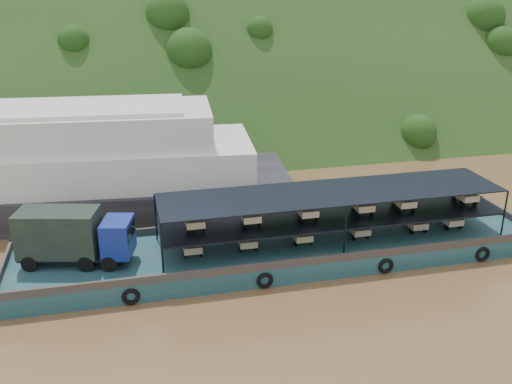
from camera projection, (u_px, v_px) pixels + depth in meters
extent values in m
plane|color=brown|center=(293.00, 246.00, 40.30)|extent=(160.00, 160.00, 0.00)
cube|color=#1B3613|center=(211.00, 126.00, 73.04)|extent=(140.00, 39.60, 39.60)
cube|color=#133B43|center=(281.00, 251.00, 38.33)|extent=(35.00, 7.00, 1.20)
cube|color=#592D19|center=(268.00, 220.00, 41.12)|extent=(35.00, 0.20, 0.50)
cube|color=#592D19|center=(296.00, 263.00, 34.94)|extent=(35.00, 0.20, 0.50)
cube|color=#592D19|center=(509.00, 216.00, 41.83)|extent=(0.20, 7.00, 0.50)
cube|color=#592D19|center=(2.00, 269.00, 34.22)|extent=(0.20, 7.00, 0.50)
torus|color=black|center=(131.00, 297.00, 32.93)|extent=(1.06, 0.26, 1.06)
torus|color=black|center=(265.00, 281.00, 34.68)|extent=(1.06, 0.26, 1.06)
torus|color=black|center=(386.00, 266.00, 36.43)|extent=(1.06, 0.26, 1.06)
torus|color=black|center=(483.00, 254.00, 37.96)|extent=(1.06, 0.26, 1.06)
cylinder|color=black|center=(30.00, 263.00, 34.31)|extent=(1.05, 0.58, 1.00)
cylinder|color=black|center=(42.00, 248.00, 36.27)|extent=(1.05, 0.58, 1.00)
cylinder|color=black|center=(86.00, 264.00, 34.29)|extent=(1.05, 0.58, 1.00)
cylinder|color=black|center=(95.00, 248.00, 36.25)|extent=(1.05, 0.58, 1.00)
cylinder|color=black|center=(109.00, 264.00, 34.29)|extent=(1.05, 0.58, 1.00)
cylinder|color=black|center=(117.00, 248.00, 36.25)|extent=(1.05, 0.58, 1.00)
cube|color=black|center=(78.00, 253.00, 35.22)|extent=(7.11, 3.75, 0.20)
cube|color=navy|center=(118.00, 237.00, 34.81)|extent=(2.22, 2.73, 2.19)
cube|color=black|center=(131.00, 231.00, 34.66)|extent=(0.53, 1.95, 0.90)
cube|color=black|center=(59.00, 232.00, 34.72)|extent=(5.22, 3.46, 2.79)
cube|color=black|center=(331.00, 215.00, 38.29)|extent=(23.00, 5.00, 0.12)
cube|color=black|center=(332.00, 192.00, 37.71)|extent=(23.00, 5.00, 0.08)
cylinder|color=black|center=(162.00, 249.00, 33.51)|extent=(0.12, 0.12, 3.30)
cylinder|color=black|center=(156.00, 217.00, 38.06)|extent=(0.12, 0.12, 3.30)
cylinder|color=black|center=(345.00, 230.00, 36.02)|extent=(0.12, 0.12, 3.30)
cylinder|color=black|center=(319.00, 202.00, 40.57)|extent=(0.12, 0.12, 3.30)
cylinder|color=black|center=(504.00, 214.00, 38.54)|extent=(0.12, 0.12, 3.30)
cylinder|color=black|center=(463.00, 189.00, 43.09)|extent=(0.12, 0.12, 3.30)
cylinder|color=black|center=(189.00, 242.00, 37.67)|extent=(0.12, 0.52, 0.52)
cylinder|color=black|center=(185.00, 255.00, 35.92)|extent=(0.14, 0.52, 0.52)
cylinder|color=black|center=(201.00, 253.00, 36.14)|extent=(0.14, 0.52, 0.52)
cube|color=tan|center=(192.00, 247.00, 36.23)|extent=(1.15, 1.50, 0.44)
cube|color=#B3150B|center=(190.00, 236.00, 37.21)|extent=(0.55, 0.80, 0.80)
cube|color=#B3150B|center=(190.00, 231.00, 36.85)|extent=(0.50, 0.10, 0.10)
cylinder|color=black|center=(242.00, 236.00, 38.45)|extent=(0.12, 0.52, 0.52)
cylinder|color=black|center=(240.00, 249.00, 36.70)|extent=(0.14, 0.52, 0.52)
cylinder|color=black|center=(256.00, 247.00, 36.92)|extent=(0.14, 0.52, 0.52)
cube|color=tan|center=(247.00, 241.00, 37.01)|extent=(1.15, 1.50, 0.44)
cube|color=red|center=(243.00, 231.00, 37.99)|extent=(0.55, 0.80, 0.80)
cube|color=red|center=(244.00, 225.00, 37.64)|extent=(0.50, 0.10, 0.10)
cylinder|color=black|center=(295.00, 231.00, 39.27)|extent=(0.12, 0.52, 0.52)
cylinder|color=black|center=(296.00, 243.00, 37.52)|extent=(0.14, 0.52, 0.52)
cylinder|color=black|center=(310.00, 241.00, 37.74)|extent=(0.14, 0.52, 0.52)
cube|color=#C5BF8B|center=(302.00, 235.00, 37.83)|extent=(1.15, 1.50, 0.44)
cube|color=red|center=(297.00, 226.00, 38.81)|extent=(0.55, 0.80, 0.80)
cube|color=red|center=(298.00, 220.00, 38.45)|extent=(0.50, 0.10, 0.10)
cylinder|color=black|center=(350.00, 225.00, 40.16)|extent=(0.12, 0.52, 0.52)
cylinder|color=black|center=(354.00, 237.00, 38.41)|extent=(0.14, 0.52, 0.52)
cylinder|color=black|center=(367.00, 235.00, 38.63)|extent=(0.14, 0.52, 0.52)
cube|color=tan|center=(359.00, 229.00, 38.72)|extent=(1.15, 1.50, 0.44)
cube|color=red|center=(352.00, 220.00, 39.70)|extent=(0.55, 0.80, 0.80)
cube|color=red|center=(354.00, 215.00, 39.34)|extent=(0.50, 0.10, 0.10)
cylinder|color=black|center=(406.00, 220.00, 41.10)|extent=(0.12, 0.52, 0.52)
cylinder|color=black|center=(412.00, 230.00, 39.35)|extent=(0.14, 0.52, 0.52)
cylinder|color=black|center=(425.00, 229.00, 39.57)|extent=(0.14, 0.52, 0.52)
cube|color=#C4B28A|center=(416.00, 223.00, 39.66)|extent=(1.15, 1.50, 0.44)
cube|color=red|center=(408.00, 215.00, 40.64)|extent=(0.55, 0.80, 0.80)
cube|color=red|center=(411.00, 209.00, 40.28)|extent=(0.50, 0.10, 0.10)
cylinder|color=black|center=(440.00, 216.00, 41.69)|extent=(0.12, 0.52, 0.52)
cylinder|color=black|center=(447.00, 227.00, 39.94)|extent=(0.14, 0.52, 0.52)
cylinder|color=black|center=(460.00, 225.00, 40.16)|extent=(0.14, 0.52, 0.52)
cube|color=beige|center=(451.00, 220.00, 40.25)|extent=(1.15, 1.50, 0.44)
cube|color=#B0150B|center=(443.00, 211.00, 41.23)|extent=(0.55, 0.80, 0.80)
cube|color=#B0150B|center=(445.00, 206.00, 40.87)|extent=(0.50, 0.10, 0.10)
cylinder|color=black|center=(192.00, 218.00, 37.11)|extent=(0.12, 0.52, 0.52)
cylinder|color=black|center=(188.00, 229.00, 35.36)|extent=(0.14, 0.52, 0.52)
cylinder|color=black|center=(204.00, 228.00, 35.58)|extent=(0.14, 0.52, 0.52)
cube|color=#BDB385|center=(195.00, 221.00, 35.67)|extent=(1.15, 1.50, 0.44)
cube|color=red|center=(192.00, 212.00, 36.65)|extent=(0.55, 0.80, 0.80)
cube|color=red|center=(192.00, 206.00, 36.30)|extent=(0.50, 0.10, 0.10)
cylinder|color=black|center=(245.00, 213.00, 37.89)|extent=(0.12, 0.52, 0.52)
cylinder|color=black|center=(244.00, 224.00, 36.15)|extent=(0.14, 0.52, 0.52)
cylinder|color=black|center=(259.00, 222.00, 36.37)|extent=(0.14, 0.52, 0.52)
cube|color=beige|center=(250.00, 216.00, 36.46)|extent=(1.15, 1.50, 0.44)
cube|color=red|center=(246.00, 207.00, 37.44)|extent=(0.55, 0.80, 0.80)
cube|color=red|center=(247.00, 201.00, 37.08)|extent=(0.50, 0.10, 0.10)
cylinder|color=black|center=(300.00, 207.00, 38.73)|extent=(0.12, 0.52, 0.52)
cylinder|color=black|center=(302.00, 218.00, 36.99)|extent=(0.14, 0.52, 0.52)
cylinder|color=black|center=(316.00, 217.00, 37.21)|extent=(0.14, 0.52, 0.52)
cube|color=beige|center=(307.00, 211.00, 37.29)|extent=(1.15, 1.50, 0.44)
cube|color=red|center=(302.00, 202.00, 38.28)|extent=(0.55, 0.80, 0.80)
cube|color=red|center=(303.00, 196.00, 37.92)|extent=(0.50, 0.10, 0.10)
cylinder|color=black|center=(354.00, 202.00, 39.59)|extent=(0.12, 0.52, 0.52)
cylinder|color=black|center=(358.00, 213.00, 37.84)|extent=(0.14, 0.52, 0.52)
cylinder|color=black|center=(372.00, 212.00, 38.06)|extent=(0.14, 0.52, 0.52)
cube|color=beige|center=(363.00, 206.00, 38.15)|extent=(1.15, 1.50, 0.44)
cube|color=#C2B289|center=(356.00, 197.00, 39.13)|extent=(0.55, 0.80, 0.80)
cube|color=#C2B289|center=(358.00, 191.00, 38.77)|extent=(0.50, 0.10, 0.10)
cylinder|color=black|center=(394.00, 199.00, 40.25)|extent=(0.12, 0.52, 0.52)
cylinder|color=black|center=(399.00, 209.00, 38.50)|extent=(0.14, 0.52, 0.52)
cylinder|color=black|center=(413.00, 208.00, 38.72)|extent=(0.14, 0.52, 0.52)
cube|color=beige|center=(404.00, 202.00, 38.81)|extent=(1.15, 1.50, 0.44)
cube|color=red|center=(397.00, 193.00, 39.79)|extent=(0.55, 0.80, 0.80)
cube|color=red|center=(399.00, 188.00, 39.44)|extent=(0.50, 0.10, 0.10)
cylinder|color=black|center=(454.00, 193.00, 41.29)|extent=(0.12, 0.52, 0.52)
cylinder|color=black|center=(462.00, 203.00, 39.54)|extent=(0.14, 0.52, 0.52)
cylinder|color=black|center=(475.00, 201.00, 39.76)|extent=(0.14, 0.52, 0.52)
cube|color=beige|center=(466.00, 196.00, 39.85)|extent=(1.15, 1.50, 0.44)
cube|color=beige|center=(458.00, 188.00, 40.83)|extent=(0.55, 0.80, 0.80)
cube|color=beige|center=(460.00, 182.00, 40.48)|extent=(0.50, 0.10, 0.10)
cube|color=black|center=(28.00, 197.00, 45.90)|extent=(43.14, 14.50, 2.54)
cube|color=silver|center=(23.00, 164.00, 44.93)|extent=(36.72, 12.85, 2.96)
cube|color=silver|center=(18.00, 129.00, 43.92)|extent=(30.30, 11.20, 2.75)
cube|color=silver|center=(15.00, 109.00, 43.37)|extent=(25.98, 9.75, 0.32)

